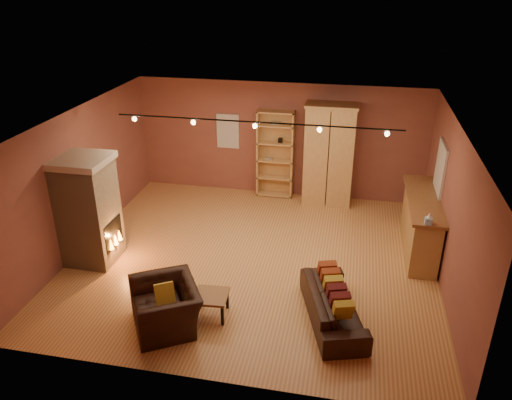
% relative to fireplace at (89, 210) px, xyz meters
% --- Properties ---
extents(floor, '(7.00, 7.00, 0.00)m').
position_rel_fireplace_xyz_m(floor, '(3.04, 0.60, -1.06)').
color(floor, '#AD713D').
rests_on(floor, ground).
extents(ceiling, '(7.00, 7.00, 0.00)m').
position_rel_fireplace_xyz_m(ceiling, '(3.04, 0.60, 1.74)').
color(ceiling, brown).
rests_on(ceiling, back_wall).
extents(back_wall, '(7.00, 0.02, 2.80)m').
position_rel_fireplace_xyz_m(back_wall, '(3.04, 3.85, 0.34)').
color(back_wall, brown).
rests_on(back_wall, floor).
extents(left_wall, '(0.02, 6.50, 2.80)m').
position_rel_fireplace_xyz_m(left_wall, '(-0.46, 0.60, 0.34)').
color(left_wall, brown).
rests_on(left_wall, floor).
extents(right_wall, '(0.02, 6.50, 2.80)m').
position_rel_fireplace_xyz_m(right_wall, '(6.54, 0.60, 0.34)').
color(right_wall, brown).
rests_on(right_wall, floor).
extents(fireplace, '(1.01, 0.98, 2.12)m').
position_rel_fireplace_xyz_m(fireplace, '(0.00, 0.00, 0.00)').
color(fireplace, tan).
rests_on(fireplace, floor).
extents(back_window, '(0.56, 0.04, 0.86)m').
position_rel_fireplace_xyz_m(back_window, '(1.74, 3.83, 0.49)').
color(back_window, silver).
rests_on(back_window, back_wall).
extents(bookcase, '(0.89, 0.34, 2.17)m').
position_rel_fireplace_xyz_m(bookcase, '(2.96, 3.74, 0.04)').
color(bookcase, tan).
rests_on(bookcase, floor).
extents(armoire, '(1.20, 0.68, 2.44)m').
position_rel_fireplace_xyz_m(armoire, '(4.26, 3.54, 0.16)').
color(armoire, tan).
rests_on(armoire, floor).
extents(bar_counter, '(0.64, 2.39, 1.14)m').
position_rel_fireplace_xyz_m(bar_counter, '(6.24, 1.63, -0.48)').
color(bar_counter, tan).
rests_on(bar_counter, floor).
extents(tissue_box, '(0.11, 0.11, 0.21)m').
position_rel_fireplace_xyz_m(tissue_box, '(6.19, 0.52, 0.17)').
color(tissue_box, '#92C1EA').
rests_on(tissue_box, bar_counter).
extents(right_window, '(0.05, 0.90, 1.00)m').
position_rel_fireplace_xyz_m(right_window, '(6.51, 2.00, 0.59)').
color(right_window, silver).
rests_on(right_window, right_wall).
extents(loveseat, '(1.08, 1.98, 0.78)m').
position_rel_fireplace_xyz_m(loveseat, '(4.69, -0.97, -0.67)').
color(loveseat, black).
rests_on(loveseat, floor).
extents(armchair, '(1.21, 1.35, 0.99)m').
position_rel_fireplace_xyz_m(armchair, '(2.10, -1.64, -0.57)').
color(armchair, black).
rests_on(armchair, floor).
extents(coffee_table, '(0.57, 0.57, 0.40)m').
position_rel_fireplace_xyz_m(coffee_table, '(2.74, -1.26, -0.72)').
color(coffee_table, '#915C34').
rests_on(coffee_table, floor).
extents(track_rail, '(5.20, 0.09, 0.13)m').
position_rel_fireplace_xyz_m(track_rail, '(3.04, 0.80, 1.63)').
color(track_rail, black).
rests_on(track_rail, ceiling).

